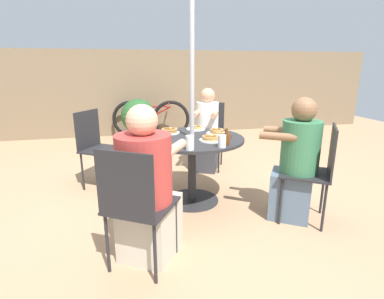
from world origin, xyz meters
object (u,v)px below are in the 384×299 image
object	(u,v)px
patio_table	(192,150)
patio_chair_south	(209,130)
diner_east	(296,165)
potted_shrub	(138,118)
pancake_plate_d	(217,132)
pancake_plate_b	(211,139)
syrup_bottle	(226,139)
pancake_plate_c	(170,131)
drinking_glass_a	(190,143)
drinking_glass_b	(222,141)
coffee_cup	(162,137)
pancake_plate_a	(196,128)
patio_chair_north	(135,202)
patio_chair_east	(316,167)
patio_chair_west	(97,144)
diner_north	(147,192)
bicycle	(151,119)
diner_south	(207,133)

from	to	relation	value
patio_table	patio_chair_south	xyz separation A→B (m)	(0.50, 1.10, -0.04)
diner_east	potted_shrub	xyz separation A→B (m)	(-1.26, 3.41, -0.08)
patio_chair_south	pancake_plate_d	size ratio (longest dim) A/B	4.19
pancake_plate_b	syrup_bottle	xyz separation A→B (m)	(0.10, -0.18, 0.04)
diner_east	pancake_plate_c	xyz separation A→B (m)	(-1.05, 0.83, 0.20)
drinking_glass_a	drinking_glass_b	distance (m)	0.30
coffee_cup	pancake_plate_c	bearing A→B (deg)	71.41
pancake_plate_a	pancake_plate_b	bearing A→B (deg)	-88.74
coffee_cup	potted_shrub	bearing A→B (deg)	91.48
pancake_plate_c	coffee_cup	size ratio (longest dim) A/B	2.22
patio_chair_north	pancake_plate_d	xyz separation A→B (m)	(0.93, 1.12, 0.20)
patio_chair_east	patio_chair_north	bearing A→B (deg)	136.01
patio_chair_west	syrup_bottle	size ratio (longest dim) A/B	5.86
diner_north	patio_chair_south	xyz separation A→B (m)	(1.04, 1.98, 0.00)
patio_table	coffee_cup	xyz separation A→B (m)	(-0.33, -0.14, 0.19)
patio_table	patio_chair_east	bearing A→B (deg)	-33.77
patio_chair_west	bicycle	distance (m)	2.62
patio_chair_north	diner_east	size ratio (longest dim) A/B	0.79
diner_north	patio_table	bearing A→B (deg)	90.00
patio_chair_east	drinking_glass_a	bearing A→B (deg)	113.23
patio_table	pancake_plate_b	distance (m)	0.29
drinking_glass_a	diner_north	bearing A→B (deg)	-135.10
patio_chair_south	diner_south	size ratio (longest dim) A/B	0.81
diner_east	pancake_plate_b	distance (m)	0.84
bicycle	potted_shrub	bearing A→B (deg)	-121.96
diner_north	pancake_plate_a	xyz separation A→B (m)	(0.67, 1.25, 0.20)
patio_chair_north	diner_north	distance (m)	0.18
coffee_cup	patio_chair_east	bearing A→B (deg)	-21.86
pancake_plate_a	syrup_bottle	bearing A→B (deg)	-81.45
patio_chair_east	pancake_plate_d	bearing A→B (deg)	76.91
patio_chair_north	patio_chair_east	xyz separation A→B (m)	(1.64, 0.36, 0.00)
patio_chair_west	drinking_glass_b	bearing A→B (deg)	80.42
potted_shrub	pancake_plate_d	bearing A→B (deg)	-75.81
patio_chair_west	pancake_plate_a	world-z (taller)	patio_chair_west
patio_table	drinking_glass_b	world-z (taller)	drinking_glass_b
pancake_plate_c	pancake_plate_d	xyz separation A→B (m)	(0.49, -0.16, -0.00)
patio_chair_east	patio_chair_west	xyz separation A→B (m)	(-2.01, 1.35, 0.00)
patio_chair_north	coffee_cup	bearing A→B (deg)	102.53
patio_chair_south	potted_shrub	distance (m)	1.96
diner_north	diner_south	size ratio (longest dim) A/B	1.03
patio_chair_north	pancake_plate_a	world-z (taller)	patio_chair_north
patio_table	diner_east	xyz separation A→B (m)	(0.86, -0.57, -0.04)
patio_chair_north	pancake_plate_d	world-z (taller)	patio_chair_north
patio_chair_east	diner_south	world-z (taller)	diner_south
pancake_plate_d	drinking_glass_b	bearing A→B (deg)	-102.45
patio_chair_south	bicycle	distance (m)	2.14
patio_chair_north	patio_chair_west	distance (m)	1.74
pancake_plate_b	drinking_glass_a	distance (m)	0.39
patio_table	diner_east	bearing A→B (deg)	-33.77
potted_shrub	diner_south	bearing A→B (deg)	-66.34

